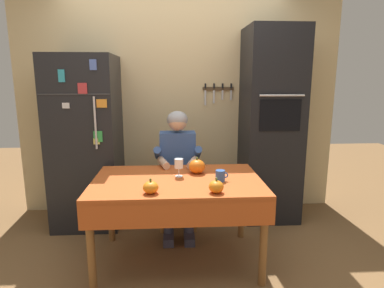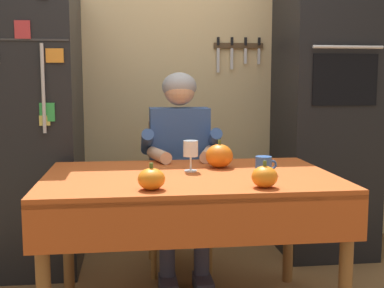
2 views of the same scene
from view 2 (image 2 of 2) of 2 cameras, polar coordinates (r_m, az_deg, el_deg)
The scene contains 11 objects.
back_wall_assembly at distance 3.61m, azimuth -1.92°, elevation 8.99°, with size 3.70×0.13×2.60m.
refrigerator at distance 3.29m, azimuth -18.89°, elevation 1.81°, with size 0.68×0.71×1.80m.
wall_oven at distance 3.51m, azimuth 15.19°, elevation 4.72°, with size 0.60×0.64×2.10m.
dining_table at distance 2.40m, azimuth -0.25°, elevation -5.58°, with size 1.40×0.90×0.74m.
chair_behind_person at distance 3.20m, azimuth -1.68°, elevation -4.99°, with size 0.40×0.40×0.93m.
seated_person at distance 2.97m, azimuth -1.34°, elevation -1.49°, with size 0.47×0.55×1.25m.
coffee_mug at distance 2.39m, azimuth 8.33°, elevation -2.52°, with size 0.11×0.08×0.09m.
wine_glass at distance 2.46m, azimuth -0.16°, elevation -0.68°, with size 0.07×0.07×0.16m.
pumpkin_large at distance 2.06m, azimuth -4.73°, elevation -4.06°, with size 0.11×0.11×0.11m.
pumpkin_medium at distance 2.11m, azimuth 8.41°, elevation -3.77°, with size 0.11×0.11×0.12m.
pumpkin_small at distance 2.58m, azimuth 3.18°, elevation -1.39°, with size 0.14×0.14×0.15m.
Camera 2 is at (-0.28, -2.24, 1.18)m, focal length 45.99 mm.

